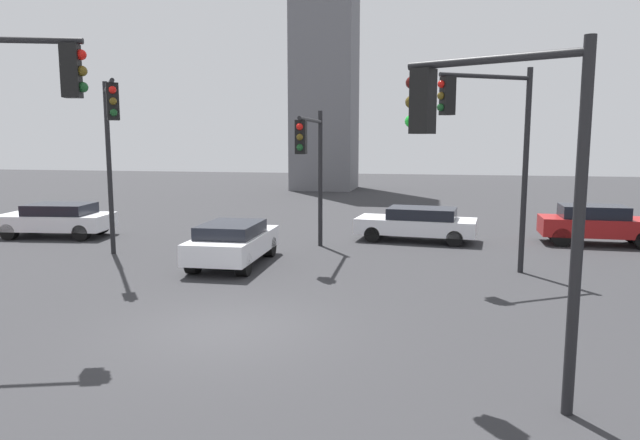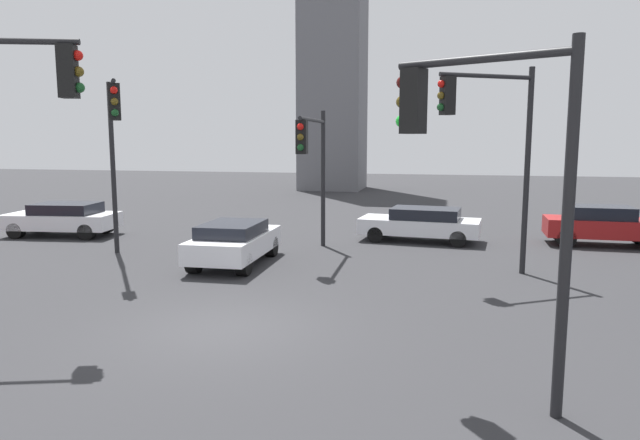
# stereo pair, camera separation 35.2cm
# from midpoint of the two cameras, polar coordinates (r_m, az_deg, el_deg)

# --- Properties ---
(ground_plane) EXTENTS (107.63, 107.63, 0.00)m
(ground_plane) POSITION_cam_midpoint_polar(r_m,az_deg,el_deg) (12.17, -10.06, -10.62)
(ground_plane) COLOR #2D2D30
(traffic_light_0) EXTENTS (0.37, 3.95, 4.87)m
(traffic_light_0) POSITION_cam_midpoint_polar(r_m,az_deg,el_deg) (18.85, -1.40, 6.67)
(traffic_light_0) COLOR black
(traffic_light_0) RESTS_ON ground_plane
(traffic_light_1) EXTENTS (2.35, 3.37, 5.74)m
(traffic_light_1) POSITION_cam_midpoint_polar(r_m,az_deg,el_deg) (18.79, -20.63, 8.17)
(traffic_light_1) COLOR black
(traffic_light_1) RESTS_ON ground_plane
(traffic_light_2) EXTENTS (2.50, 1.34, 5.21)m
(traffic_light_2) POSITION_cam_midpoint_polar(r_m,az_deg,el_deg) (8.73, 15.92, 6.59)
(traffic_light_2) COLOR black
(traffic_light_2) RESTS_ON ground_plane
(traffic_light_3) EXTENTS (2.61, 1.68, 5.85)m
(traffic_light_3) POSITION_cam_midpoint_polar(r_m,az_deg,el_deg) (16.60, 15.96, 8.53)
(traffic_light_3) COLOR black
(traffic_light_3) RESTS_ON ground_plane
(car_2) EXTENTS (1.93, 4.17, 1.33)m
(car_2) POSITION_cam_midpoint_polar(r_m,az_deg,el_deg) (17.94, -9.19, -2.15)
(car_2) COLOR silver
(car_2) RESTS_ON ground_plane
(car_4) EXTENTS (4.47, 2.43, 1.33)m
(car_4) POSITION_cam_midpoint_polar(r_m,az_deg,el_deg) (25.17, -25.06, 0.08)
(car_4) COLOR silver
(car_4) RESTS_ON ground_plane
(car_5) EXTENTS (4.64, 2.28, 1.29)m
(car_5) POSITION_cam_midpoint_polar(r_m,az_deg,el_deg) (22.17, 9.21, -0.31)
(car_5) COLOR silver
(car_5) RESTS_ON ground_plane
(car_6) EXTENTS (4.09, 1.76, 1.45)m
(car_6) POSITION_cam_midpoint_polar(r_m,az_deg,el_deg) (23.39, 25.43, -0.34)
(car_6) COLOR maroon
(car_6) RESTS_ON ground_plane
(skyline_tower) EXTENTS (4.69, 4.69, 24.07)m
(skyline_tower) POSITION_cam_midpoint_polar(r_m,az_deg,el_deg) (45.69, 0.27, 18.34)
(skyline_tower) COLOR slate
(skyline_tower) RESTS_ON ground_plane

